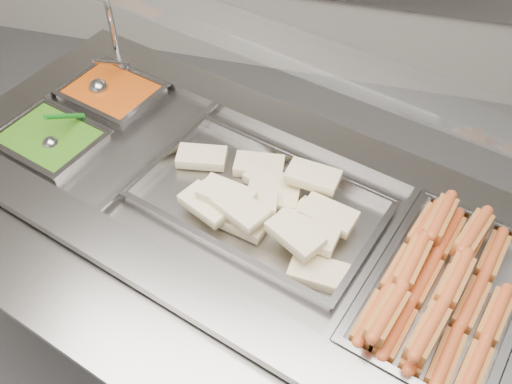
% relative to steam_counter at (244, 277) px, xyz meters
% --- Properties ---
extents(steam_counter, '(2.27, 1.53, 1.00)m').
position_rel_steam_counter_xyz_m(steam_counter, '(0.00, 0.00, 0.00)').
color(steam_counter, slate).
rests_on(steam_counter, ground).
extents(tray_rail, '(1.98, 0.99, 0.06)m').
position_rel_steam_counter_xyz_m(tray_rail, '(-0.18, -0.54, 0.45)').
color(tray_rail, gray).
rests_on(tray_rail, steam_counter).
extents(sneeze_guard, '(1.84, 0.88, 0.49)m').
position_rel_steam_counter_xyz_m(sneeze_guard, '(0.08, 0.23, 0.90)').
color(sneeze_guard, '#BCBCC1').
rests_on(sneeze_guard, steam_counter).
extents(pan_hotdogs, '(0.55, 0.70, 0.11)m').
position_rel_steam_counter_xyz_m(pan_hotdogs, '(0.66, -0.22, 0.45)').
color(pan_hotdogs, gray).
rests_on(pan_hotdogs, steam_counter).
extents(pan_wraps, '(0.86, 0.66, 0.08)m').
position_rel_steam_counter_xyz_m(pan_wraps, '(0.06, -0.02, 0.47)').
color(pan_wraps, gray).
rests_on(pan_wraps, steam_counter).
extents(pan_beans, '(0.40, 0.36, 0.11)m').
position_rel_steam_counter_xyz_m(pan_beans, '(-0.63, 0.38, 0.46)').
color(pan_beans, gray).
rests_on(pan_beans, steam_counter).
extents(pan_peas, '(0.40, 0.36, 0.11)m').
position_rel_steam_counter_xyz_m(pan_peas, '(-0.73, 0.07, 0.46)').
color(pan_peas, gray).
rests_on(pan_peas, steam_counter).
extents(hotdogs_in_buns, '(0.43, 0.64, 0.13)m').
position_rel_steam_counter_xyz_m(hotdogs_in_buns, '(0.63, -0.22, 0.50)').
color(hotdogs_in_buns, '#A25422').
rests_on(hotdogs_in_buns, pan_hotdogs).
extents(tortilla_wraps, '(0.65, 0.49, 0.11)m').
position_rel_steam_counter_xyz_m(tortilla_wraps, '(0.10, -0.06, 0.52)').
color(tortilla_wraps, beige).
rests_on(tortilla_wraps, pan_wraps).
extents(ladle, '(0.10, 0.21, 0.17)m').
position_rel_steam_counter_xyz_m(ladle, '(-0.68, 0.38, 0.51)').
color(ladle, '#A1A1A6').
rests_on(ladle, pan_beans).
extents(serving_spoon, '(0.09, 0.19, 0.15)m').
position_rel_steam_counter_xyz_m(serving_spoon, '(-0.70, 0.06, 0.51)').
color(serving_spoon, '#A1A1A6').
rests_on(serving_spoon, pan_peas).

